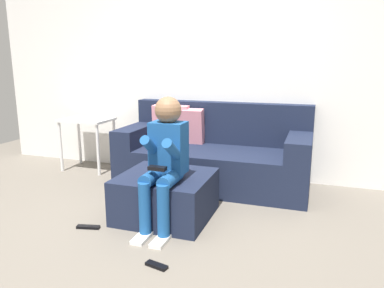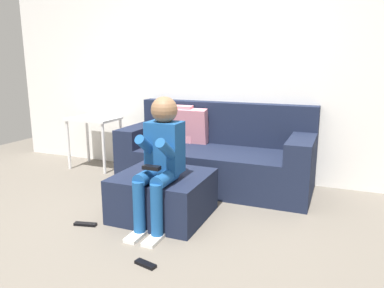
% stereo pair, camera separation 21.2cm
% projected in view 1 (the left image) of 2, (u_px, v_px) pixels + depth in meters
% --- Properties ---
extents(ground_plane, '(7.47, 7.47, 0.00)m').
position_uv_depth(ground_plane, '(132.00, 247.00, 2.70)').
color(ground_plane, '#6B6359').
extents(wall_back, '(5.75, 0.10, 2.60)m').
position_uv_depth(wall_back, '(210.00, 66.00, 4.28)').
color(wall_back, white).
rests_on(wall_back, ground_plane).
extents(couch_sectional, '(2.04, 0.86, 0.89)m').
position_uv_depth(couch_sectional, '(213.00, 156.00, 4.06)').
color(couch_sectional, '#192138').
rests_on(couch_sectional, ground_plane).
extents(ottoman, '(0.77, 0.73, 0.39)m').
position_uv_depth(ottoman, '(166.00, 196.00, 3.21)').
color(ottoman, '#192138').
rests_on(ottoman, ground_plane).
extents(person_seated, '(0.28, 0.59, 1.07)m').
position_uv_depth(person_seated, '(165.00, 155.00, 2.93)').
color(person_seated, '#194C8C').
rests_on(person_seated, ground_plane).
extents(side_table, '(0.60, 0.44, 0.65)m').
position_uv_depth(side_table, '(87.00, 127.00, 4.58)').
color(side_table, white).
rests_on(side_table, ground_plane).
extents(remote_near_ottoman, '(0.17, 0.09, 0.02)m').
position_uv_depth(remote_near_ottoman, '(157.00, 265.00, 2.44)').
color(remote_near_ottoman, black).
rests_on(remote_near_ottoman, ground_plane).
extents(remote_by_storage_bin, '(0.20, 0.09, 0.02)m').
position_uv_depth(remote_by_storage_bin, '(88.00, 227.00, 3.01)').
color(remote_by_storage_bin, black).
rests_on(remote_by_storage_bin, ground_plane).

